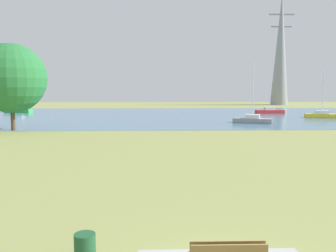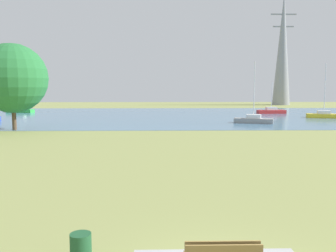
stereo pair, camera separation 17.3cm
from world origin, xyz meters
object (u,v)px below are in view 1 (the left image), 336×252
sailboat_yellow (322,115)px  tree_mid_shore (11,78)px  sailboat_green (18,110)px  electricity_pylon (281,49)px  sailboat_gray (252,119)px  litter_bin (85,249)px  sailboat_red (270,111)px

sailboat_yellow → tree_mid_shore: tree_mid_shore is taller
tree_mid_shore → sailboat_green: bearing=109.6°
sailboat_yellow → electricity_pylon: 42.19m
tree_mid_shore → electricity_pylon: bearing=49.0°
sailboat_green → tree_mid_shore: size_ratio=0.73×
sailboat_gray → sailboat_yellow: bearing=31.3°
sailboat_gray → sailboat_yellow: (12.40, 7.54, 0.00)m
sailboat_gray → electricity_pylon: (19.06, 46.90, 13.66)m
litter_bin → tree_mid_shore: 33.20m
electricity_pylon → sailboat_yellow: bearing=-99.6°
tree_mid_shore → sailboat_red: bearing=33.7°
sailboat_yellow → electricity_pylon: electricity_pylon is taller
sailboat_red → tree_mid_shore: tree_mid_shore is taller
sailboat_gray → sailboat_red: (7.34, 16.53, -0.03)m
sailboat_gray → tree_mid_shore: (-27.43, -6.61, 5.02)m
litter_bin → electricity_pylon: bearing=68.4°
sailboat_yellow → electricity_pylon: bearing=80.4°
sailboat_red → tree_mid_shore: 42.07m
sailboat_red → tree_mid_shore: bearing=-146.3°
sailboat_red → tree_mid_shore: (-34.77, -23.15, 5.05)m
sailboat_green → litter_bin: bearing=-67.9°
sailboat_green → sailboat_red: sailboat_green is taller
litter_bin → sailboat_green: bearing=112.1°
sailboat_yellow → sailboat_red: bearing=119.4°
electricity_pylon → sailboat_gray: bearing=-112.1°
litter_bin → sailboat_yellow: (26.32, 44.04, 0.08)m
litter_bin → sailboat_red: sailboat_red is taller
litter_bin → sailboat_green: (-23.00, 56.51, 0.06)m
litter_bin → tree_mid_shore: (-13.51, 29.89, 5.09)m
electricity_pylon → litter_bin: bearing=-111.6°
sailboat_green → sailboat_red: (44.26, -3.47, -0.01)m
sailboat_green → tree_mid_shore: 28.70m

